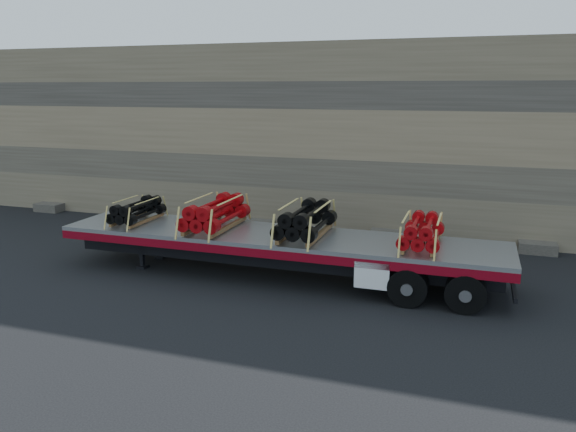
# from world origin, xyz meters

# --- Properties ---
(ground) EXTENTS (120.00, 120.00, 0.00)m
(ground) POSITION_xyz_m (0.00, 0.00, 0.00)
(ground) COLOR black
(ground) RESTS_ON ground
(rock_wall) EXTENTS (44.00, 3.00, 7.00)m
(rock_wall) POSITION_xyz_m (0.00, 6.50, 3.50)
(rock_wall) COLOR #7A6B54
(rock_wall) RESTS_ON ground
(trailer) EXTENTS (12.89, 2.56, 1.29)m
(trailer) POSITION_xyz_m (-0.39, -0.36, 0.64)
(trailer) COLOR #A7AAAF
(trailer) RESTS_ON ground
(bundle_front) EXTENTS (0.96, 1.91, 0.67)m
(bundle_front) POSITION_xyz_m (-4.99, -0.39, 1.62)
(bundle_front) COLOR black
(bundle_front) RESTS_ON trailer
(bundle_midfront) EXTENTS (1.24, 2.47, 0.87)m
(bundle_midfront) POSITION_xyz_m (-2.32, -0.38, 1.72)
(bundle_midfront) COLOR #A3080D
(bundle_midfront) RESTS_ON trailer
(bundle_midrear) EXTENTS (1.23, 2.45, 0.86)m
(bundle_midrear) POSITION_xyz_m (0.47, -0.36, 1.72)
(bundle_midrear) COLOR black
(bundle_midrear) RESTS_ON trailer
(bundle_rear) EXTENTS (1.06, 2.09, 0.74)m
(bundle_rear) POSITION_xyz_m (3.66, -0.34, 1.66)
(bundle_rear) COLOR #A3080D
(bundle_rear) RESTS_ON trailer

